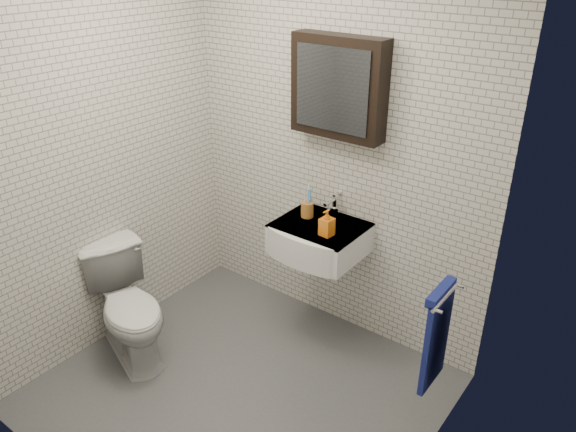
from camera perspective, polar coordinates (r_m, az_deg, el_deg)
The scene contains 9 objects.
ground at distance 3.61m, azimuth -4.99°, elevation -17.29°, with size 2.20×2.00×0.01m, color #4F5257.
room_shell at distance 2.81m, azimuth -6.16°, elevation 4.80°, with size 2.22×2.02×2.51m.
washbasin at distance 3.60m, azimuth 2.90°, elevation -2.42°, with size 0.55×0.50×0.20m.
faucet at distance 3.68m, azimuth 4.68°, elevation 0.97°, with size 0.06×0.20×0.15m.
mirror_cabinet at distance 3.41m, azimuth 5.14°, elevation 12.90°, with size 0.60×0.15×0.60m.
towel_rail at distance 2.95m, azimuth 14.90°, elevation -11.42°, with size 0.09×0.30×0.58m.
toothbrush_cup at distance 3.66m, azimuth 1.97°, elevation 0.75°, with size 0.11×0.11×0.23m.
soap_bottle at distance 3.43m, azimuth 3.97°, elevation -0.69°, with size 0.08×0.08×0.17m, color orange.
toilet at distance 3.79m, azimuth -15.86°, elevation -8.89°, with size 0.41×0.71×0.73m, color silver.
Camera 1 is at (1.80, -1.89, 2.50)m, focal length 35.00 mm.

